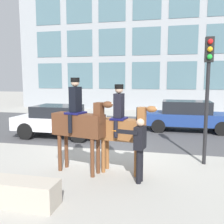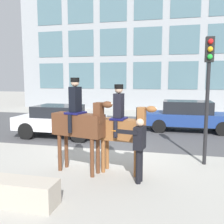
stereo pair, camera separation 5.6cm
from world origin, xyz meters
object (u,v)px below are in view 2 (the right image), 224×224
at_px(pedestrian_bystander, 139,145).
at_px(street_car_near_lane, 60,120).
at_px(street_car_far_lane, 189,116).
at_px(planter_ledge, 3,190).
at_px(traffic_light, 208,80).
at_px(mounted_horse_companion, 122,127).
at_px(mounted_horse_lead, 79,123).

height_order(pedestrian_bystander, street_car_near_lane, pedestrian_bystander).
bearing_deg(street_car_far_lane, planter_ledge, -116.47).
relative_size(street_car_far_lane, traffic_light, 1.23).
distance_m(mounted_horse_companion, pedestrian_bystander, 0.85).
bearing_deg(pedestrian_bystander, street_car_near_lane, -35.34).
distance_m(street_car_far_lane, traffic_light, 5.42).
bearing_deg(planter_ledge, mounted_horse_lead, 64.95).
height_order(mounted_horse_lead, pedestrian_bystander, mounted_horse_lead).
bearing_deg(mounted_horse_companion, mounted_horse_lead, -162.38).
distance_m(pedestrian_bystander, traffic_light, 3.02).
bearing_deg(mounted_horse_companion, street_car_near_lane, 140.37).
relative_size(mounted_horse_lead, street_car_near_lane, 0.67).
xyz_separation_m(mounted_horse_lead, planter_ledge, (-0.95, -2.03, -1.14)).
bearing_deg(mounted_horse_companion, planter_ledge, -126.49).
distance_m(traffic_light, planter_ledge, 6.12).
height_order(pedestrian_bystander, street_car_far_lane, pedestrian_bystander).
bearing_deg(mounted_horse_lead, traffic_light, 36.48).
relative_size(mounted_horse_companion, street_car_near_lane, 0.63).
height_order(mounted_horse_lead, street_car_far_lane, mounted_horse_lead).
relative_size(mounted_horse_lead, street_car_far_lane, 0.56).
bearing_deg(mounted_horse_companion, pedestrian_bystander, -39.72).
bearing_deg(pedestrian_bystander, mounted_horse_companion, -35.42).
height_order(mounted_horse_lead, traffic_light, traffic_light).
xyz_separation_m(mounted_horse_lead, mounted_horse_companion, (1.17, 0.23, -0.12)).
bearing_deg(traffic_light, mounted_horse_companion, -151.75).
height_order(street_car_near_lane, street_car_far_lane, street_car_far_lane).
distance_m(mounted_horse_lead, planter_ledge, 2.52).
height_order(street_car_far_lane, traffic_light, traffic_light).
xyz_separation_m(pedestrian_bystander, planter_ledge, (-2.65, -1.69, -0.70)).
bearing_deg(street_car_far_lane, traffic_light, -88.30).
xyz_separation_m(traffic_light, planter_ledge, (-4.45, -3.51, -2.30)).
height_order(mounted_horse_companion, street_car_near_lane, mounted_horse_companion).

